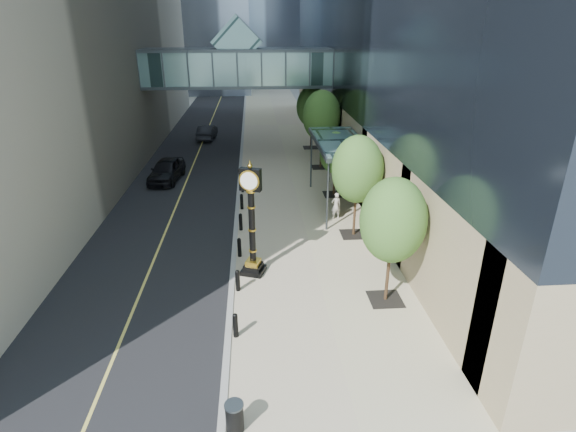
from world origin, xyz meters
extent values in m
plane|color=gray|center=(0.00, 0.00, 0.00)|extent=(320.00, 320.00, 0.00)
cube|color=black|center=(-7.00, 40.00, 0.01)|extent=(8.00, 180.00, 0.02)
cube|color=tan|center=(1.00, 40.00, 0.03)|extent=(8.00, 180.00, 0.06)
cube|color=gray|center=(-3.00, 40.00, 0.04)|extent=(0.25, 180.00, 0.07)
cube|color=#436B6B|center=(-3.00, 28.00, 7.50)|extent=(17.00, 4.00, 3.00)
cube|color=#383F44|center=(-3.00, 28.00, 6.05)|extent=(17.00, 4.20, 0.25)
cube|color=#383F44|center=(-3.00, 28.00, 8.95)|extent=(17.00, 4.20, 0.25)
cube|color=#436B6B|center=(-3.00, 28.00, 9.60)|extent=(4.24, 3.00, 4.24)
cube|color=#383F44|center=(3.50, 14.00, 4.20)|extent=(3.00, 8.00, 0.25)
cube|color=#436B6B|center=(3.50, 14.00, 4.35)|extent=(2.80, 7.80, 0.06)
cylinder|color=#383F44|center=(2.20, 10.30, 2.10)|extent=(0.12, 0.12, 4.20)
cylinder|color=#383F44|center=(2.20, 17.70, 2.10)|extent=(0.12, 0.12, 4.20)
cylinder|color=black|center=(-2.70, 1.00, 0.51)|extent=(0.20, 0.20, 0.90)
cylinder|color=black|center=(-2.70, 4.20, 0.51)|extent=(0.20, 0.20, 0.90)
cylinder|color=black|center=(-2.70, 7.40, 0.51)|extent=(0.20, 0.20, 0.90)
cylinder|color=black|center=(-2.70, 10.60, 0.51)|extent=(0.20, 0.20, 0.90)
cylinder|color=black|center=(-2.70, 13.80, 0.51)|extent=(0.20, 0.20, 0.90)
cylinder|color=black|center=(-2.70, 17.00, 0.51)|extent=(0.20, 0.20, 0.90)
cube|color=black|center=(3.60, 3.00, 0.07)|extent=(1.40, 1.40, 0.02)
cylinder|color=#3D2819|center=(3.60, 3.00, 1.51)|extent=(0.14, 0.14, 2.90)
ellipsoid|color=#29551F|center=(3.60, 3.00, 3.75)|extent=(2.66, 2.66, 3.54)
cube|color=black|center=(3.60, 9.50, 0.07)|extent=(1.40, 1.40, 0.02)
cylinder|color=#3D2819|center=(3.60, 9.50, 1.55)|extent=(0.14, 0.14, 2.99)
ellipsoid|color=#29551F|center=(3.60, 9.50, 3.86)|extent=(2.74, 2.74, 3.65)
cube|color=black|center=(3.60, 16.00, 0.07)|extent=(1.40, 1.40, 0.02)
cylinder|color=#3D2819|center=(3.60, 16.00, 1.22)|extent=(0.14, 0.14, 2.33)
ellipsoid|color=#29551F|center=(3.60, 16.00, 3.02)|extent=(2.13, 2.13, 2.84)
cube|color=black|center=(3.60, 22.50, 0.07)|extent=(1.40, 1.40, 0.02)
cylinder|color=#3D2819|center=(3.60, 22.50, 1.71)|extent=(0.14, 0.14, 3.31)
ellipsoid|color=#29551F|center=(3.60, 22.50, 4.27)|extent=(3.03, 3.03, 4.04)
cube|color=black|center=(3.60, 29.00, 0.07)|extent=(1.40, 1.40, 0.02)
cylinder|color=#3D2819|center=(3.60, 29.00, 1.59)|extent=(0.14, 0.14, 3.05)
ellipsoid|color=#29551F|center=(3.60, 29.00, 3.95)|extent=(2.80, 2.80, 3.73)
cube|color=black|center=(-2.01, 5.72, 0.17)|extent=(1.28, 1.28, 0.22)
cube|color=black|center=(-2.01, 5.72, 0.39)|extent=(1.00, 1.00, 0.22)
cube|color=gold|center=(-2.01, 5.72, 0.62)|extent=(0.78, 0.78, 0.22)
cylinder|color=black|center=(-2.01, 5.72, 2.46)|extent=(0.29, 0.29, 3.46)
cube|color=black|center=(-2.01, 5.72, 4.69)|extent=(1.01, 0.64, 1.00)
cylinder|color=white|center=(-2.01, 5.92, 4.69)|extent=(0.75, 0.31, 0.78)
cylinder|color=white|center=(-2.01, 5.53, 4.69)|extent=(0.75, 0.31, 0.78)
sphere|color=gold|center=(-2.01, 5.72, 5.30)|extent=(0.22, 0.22, 0.22)
cylinder|color=black|center=(-2.59, -3.26, 0.51)|extent=(0.58, 0.58, 0.90)
imported|color=beige|center=(2.99, 11.84, 0.89)|extent=(0.68, 0.52, 1.66)
imported|color=black|center=(-8.44, 20.11, 0.85)|extent=(2.52, 5.06, 1.66)
imported|color=black|center=(-6.62, 33.60, 0.74)|extent=(1.89, 4.48, 1.44)
camera|label=1|loc=(-1.80, -12.91, 10.86)|focal=28.00mm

